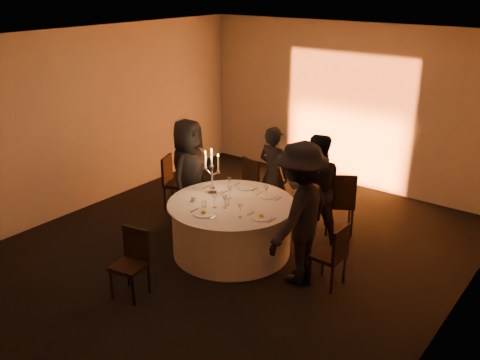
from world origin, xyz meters
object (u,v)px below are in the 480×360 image
Objects in this scene: guest_left at (188,174)px; coffee_cup at (194,199)px; chair_back_left at (256,183)px; chair_right at (333,253)px; guest_back_right at (315,189)px; candelabra at (212,178)px; chair_left at (173,179)px; guest_right at (300,213)px; chair_front at (132,259)px; banquet_table at (232,227)px; guest_back_left at (273,174)px; chair_back_right at (340,200)px.

coffee_cup is (0.60, -0.55, -0.08)m from guest_left.
chair_right is at bearing 167.96° from chair_back_left.
candelabra is at bearing 2.90° from guest_back_right.
chair_back_left is at bearing 92.06° from candelabra.
chair_left reaches higher than chair_right.
guest_right is at bearing 7.92° from coffee_cup.
chair_front is at bearing 32.19° from guest_back_right.
guest_back_right is at bearing -137.57° from chair_right.
guest_left is at bearing -13.20° from guest_back_right.
guest_right reaches higher than guest_back_right.
banquet_table is at bearing -94.79° from guest_right.
guest_back_left is at bearing -89.64° from chair_left.
guest_back_right reaches higher than candelabra.
chair_back_right is 0.61× the size of guest_back_right.
guest_back_right is at bearing 170.65° from guest_back_left.
guest_back_right is at bearing 38.66° from candelabra.
guest_right is (1.61, -1.31, 0.38)m from chair_back_left.
candelabra is (-1.56, 0.14, 0.07)m from guest_right.
chair_right is at bearing -1.32° from candelabra.
candelabra is at bearing -121.36° from guest_left.
coffee_cup is at bearing -84.47° from guest_right.
chair_back_right is 1.15m from guest_back_left.
coffee_cup is at bearing 108.58° from chair_back_left.
chair_back_right is 1.16× the size of chair_front.
chair_left reaches higher than banquet_table.
banquet_table is 1.59m from chair_right.
coffee_cup is at bearing 86.10° from chair_front.
chair_left is 3.41m from chair_right.
guest_right is (1.30, -1.36, 0.16)m from guest_back_left.
guest_back_left is 14.16× the size of coffee_cup.
chair_right is at bearing -109.99° from guest_left.
chair_front reaches higher than chair_right.
chair_back_right reaches higher than chair_right.
chair_back_left is at bearing -23.15° from chair_back_right.
guest_right reaches higher than guest_left.
guest_left is (-2.02, -1.17, 0.31)m from chair_back_right.
chair_back_left is at bearing 82.75° from chair_front.
chair_right is 0.46× the size of guest_right.
chair_back_right is 1.44× the size of candelabra.
chair_back_left is 1.15× the size of chair_right.
guest_back_right is at bearing 32.25° from chair_back_right.
chair_back_left is 8.96× the size of coffee_cup.
chair_left is at bearing 29.59° from guest_back_left.
guest_left is at bearing 76.99° from chair_back_left.
guest_right reaches higher than guest_back_left.
guest_back_right is 1.52m from candelabra.
banquet_table is at bearing -132.26° from chair_left.
chair_front is 1.24× the size of candelabra.
coffee_cup is (-1.21, -1.31, -0.03)m from guest_back_right.
guest_back_right is at bearing -162.65° from guest_right.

